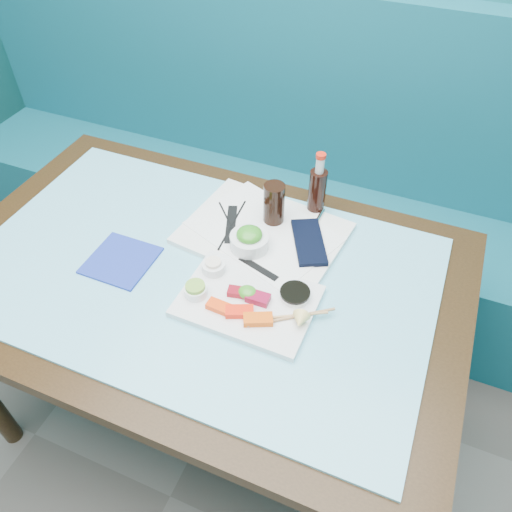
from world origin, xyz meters
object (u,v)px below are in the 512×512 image
at_px(booth_bench, 295,199).
at_px(blue_napkin, 121,260).
at_px(sashimi_plate, 248,301).
at_px(cola_glass, 274,204).
at_px(dining_table, 201,292).
at_px(serving_tray, 263,233).
at_px(cola_bottle_body, 317,193).
at_px(seaweed_bowl, 249,242).

distance_m(booth_bench, blue_napkin, 0.99).
distance_m(sashimi_plate, cola_glass, 0.31).
height_order(sashimi_plate, cola_glass, cola_glass).
distance_m(booth_bench, dining_table, 0.89).
xyz_separation_m(serving_tray, cola_bottle_body, (0.10, 0.16, 0.06)).
bearing_deg(booth_bench, cola_glass, -78.71).
bearing_deg(sashimi_plate, cola_glass, 100.19).
bearing_deg(serving_tray, seaweed_bowl, -90.37).
height_order(seaweed_bowl, blue_napkin, seaweed_bowl).
distance_m(sashimi_plate, cola_bottle_body, 0.41).
bearing_deg(blue_napkin, dining_table, 14.25).
xyz_separation_m(dining_table, seaweed_bowl, (0.10, 0.11, 0.13)).
xyz_separation_m(sashimi_plate, serving_tray, (-0.06, 0.25, -0.00)).
height_order(dining_table, serving_tray, serving_tray).
height_order(dining_table, seaweed_bowl, seaweed_bowl).
height_order(booth_bench, seaweed_bowl, booth_bench).
bearing_deg(cola_bottle_body, seaweed_bowl, -116.43).
bearing_deg(dining_table, cola_bottle_body, 58.26).
xyz_separation_m(serving_tray, cola_glass, (0.01, 0.05, 0.07)).
distance_m(seaweed_bowl, cola_glass, 0.14).
height_order(cola_glass, cola_bottle_body, cola_bottle_body).
bearing_deg(dining_table, blue_napkin, -165.75).
bearing_deg(cola_bottle_body, blue_napkin, -136.61).
bearing_deg(blue_napkin, sashimi_plate, -0.53).
height_order(dining_table, blue_napkin, blue_napkin).
distance_m(cola_bottle_body, blue_napkin, 0.58).
distance_m(serving_tray, cola_glass, 0.09).
height_order(sashimi_plate, blue_napkin, sashimi_plate).
xyz_separation_m(seaweed_bowl, cola_bottle_body, (0.11, 0.23, 0.03)).
relative_size(dining_table, sashimi_plate, 4.25).
bearing_deg(sashimi_plate, cola_bottle_body, 84.51).
distance_m(cola_glass, blue_napkin, 0.45).
distance_m(booth_bench, sashimi_plate, 0.99).
height_order(dining_table, cola_glass, cola_glass).
bearing_deg(blue_napkin, booth_bench, 76.94).
xyz_separation_m(booth_bench, serving_tray, (0.11, -0.65, 0.39)).
height_order(booth_bench, cola_glass, booth_bench).
bearing_deg(booth_bench, blue_napkin, -103.06).
bearing_deg(serving_tray, sashimi_plate, -69.47).
distance_m(sashimi_plate, serving_tray, 0.25).
relative_size(seaweed_bowl, cola_glass, 0.86).
bearing_deg(cola_glass, cola_bottle_body, 46.69).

